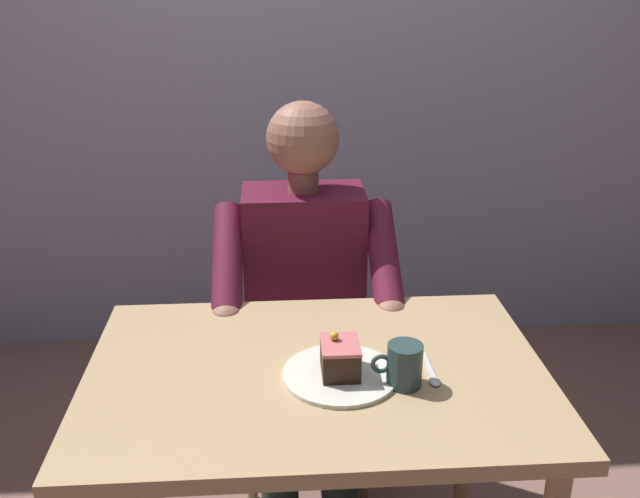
{
  "coord_description": "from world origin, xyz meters",
  "views": [
    {
      "loc": [
        0.08,
        1.35,
        1.59
      ],
      "look_at": [
        -0.02,
        -0.1,
        1.0
      ],
      "focal_mm": 39.1,
      "sensor_mm": 36.0,
      "label": 1
    }
  ],
  "objects_px": {
    "chair": "(303,325)",
    "seated_person": "(305,305)",
    "cake_slice": "(340,358)",
    "coffee_cup": "(404,364)",
    "dessert_spoon": "(432,374)",
    "dining_table": "(316,405)"
  },
  "relations": [
    {
      "from": "chair",
      "to": "seated_person",
      "type": "distance_m",
      "value": 0.23
    },
    {
      "from": "seated_person",
      "to": "cake_slice",
      "type": "xyz_separation_m",
      "value": [
        -0.05,
        0.56,
        0.15
      ]
    },
    {
      "from": "coffee_cup",
      "to": "dessert_spoon",
      "type": "bearing_deg",
      "value": -156.74
    },
    {
      "from": "dining_table",
      "to": "coffee_cup",
      "type": "bearing_deg",
      "value": 157.35
    },
    {
      "from": "coffee_cup",
      "to": "chair",
      "type": "bearing_deg",
      "value": -76.71
    },
    {
      "from": "chair",
      "to": "coffee_cup",
      "type": "bearing_deg",
      "value": 103.29
    },
    {
      "from": "cake_slice",
      "to": "dessert_spoon",
      "type": "xyz_separation_m",
      "value": [
        -0.2,
        0.01,
        -0.04
      ]
    },
    {
      "from": "dessert_spoon",
      "to": "coffee_cup",
      "type": "bearing_deg",
      "value": 23.26
    },
    {
      "from": "chair",
      "to": "coffee_cup",
      "type": "height_order",
      "value": "chair"
    },
    {
      "from": "dining_table",
      "to": "seated_person",
      "type": "relative_size",
      "value": 0.83
    },
    {
      "from": "chair",
      "to": "coffee_cup",
      "type": "relative_size",
      "value": 7.98
    },
    {
      "from": "dining_table",
      "to": "cake_slice",
      "type": "distance_m",
      "value": 0.16
    },
    {
      "from": "dining_table",
      "to": "dessert_spoon",
      "type": "distance_m",
      "value": 0.28
    },
    {
      "from": "chair",
      "to": "seated_person",
      "type": "xyz_separation_m",
      "value": [
        0.0,
        0.17,
        0.16
      ]
    },
    {
      "from": "dessert_spoon",
      "to": "dining_table",
      "type": "bearing_deg",
      "value": -10.35
    },
    {
      "from": "dining_table",
      "to": "seated_person",
      "type": "height_order",
      "value": "seated_person"
    },
    {
      "from": "cake_slice",
      "to": "coffee_cup",
      "type": "height_order",
      "value": "cake_slice"
    },
    {
      "from": "dining_table",
      "to": "chair",
      "type": "bearing_deg",
      "value": -90.0
    },
    {
      "from": "seated_person",
      "to": "dessert_spoon",
      "type": "distance_m",
      "value": 0.64
    },
    {
      "from": "seated_person",
      "to": "cake_slice",
      "type": "relative_size",
      "value": 12.08
    },
    {
      "from": "coffee_cup",
      "to": "dessert_spoon",
      "type": "xyz_separation_m",
      "value": [
        -0.07,
        -0.03,
        -0.05
      ]
    },
    {
      "from": "chair",
      "to": "cake_slice",
      "type": "xyz_separation_m",
      "value": [
        -0.05,
        0.73,
        0.31
      ]
    }
  ]
}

